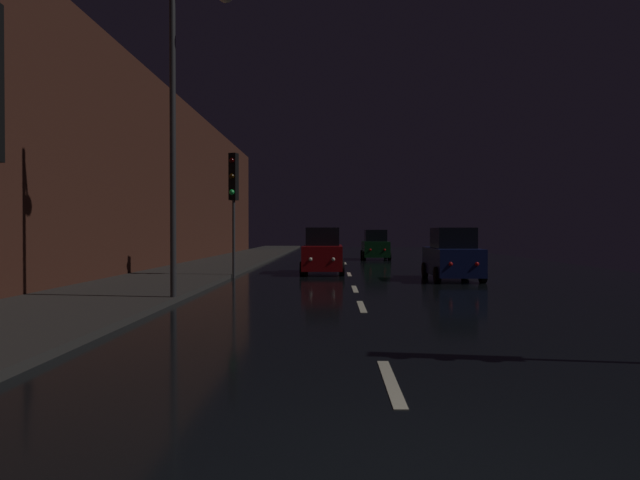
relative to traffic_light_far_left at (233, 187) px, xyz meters
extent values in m
cube|color=black|center=(4.74, 5.82, -3.70)|extent=(26.48, 84.00, 0.02)
cube|color=#33302D|center=(-2.29, 5.82, -3.61)|extent=(4.40, 84.00, 0.15)
cube|color=#472319|center=(-4.89, 2.32, 1.01)|extent=(0.80, 63.00, 9.39)
cube|color=beige|center=(4.74, -15.68, -3.68)|extent=(0.16, 2.20, 0.01)
cube|color=beige|center=(4.74, -8.63, -3.68)|extent=(0.16, 2.20, 0.01)
cube|color=beige|center=(4.74, -4.30, -3.68)|extent=(0.16, 2.20, 0.01)
cube|color=beige|center=(4.74, 2.13, -3.68)|extent=(0.16, 2.20, 0.01)
cube|color=beige|center=(4.74, 10.88, -3.68)|extent=(0.16, 2.20, 0.01)
cylinder|color=#38383A|center=(0.01, 0.02, -2.11)|extent=(0.12, 0.12, 3.16)
cube|color=black|center=(0.01, 0.02, 0.42)|extent=(0.38, 0.40, 1.90)
sphere|color=black|center=(-0.04, -0.15, 1.05)|extent=(0.22, 0.22, 0.22)
sphere|color=black|center=(-0.04, -0.15, 0.42)|extent=(0.22, 0.22, 0.22)
sphere|color=#19D84C|center=(-0.04, -0.15, -0.22)|extent=(0.22, 0.22, 0.22)
cylinder|color=#2D2D30|center=(-0.19, -7.91, 0.44)|extent=(0.16, 0.16, 8.26)
cube|color=maroon|center=(3.57, 2.62, -2.95)|extent=(1.72, 4.01, 1.05)
cube|color=black|center=(3.57, 2.76, -2.02)|extent=(1.46, 2.01, 0.80)
cylinder|color=black|center=(4.41, 1.21, -3.38)|extent=(0.21, 0.61, 0.61)
cylinder|color=black|center=(2.73, 1.21, -3.38)|extent=(0.21, 0.61, 0.61)
cylinder|color=black|center=(4.41, 4.02, -3.38)|extent=(0.21, 0.61, 0.61)
cylinder|color=black|center=(2.73, 4.02, -3.38)|extent=(0.21, 0.61, 0.61)
sphere|color=white|center=(4.04, 0.65, -2.95)|extent=(0.17, 0.17, 0.17)
sphere|color=white|center=(3.09, 0.65, -2.95)|extent=(0.17, 0.17, 0.17)
sphere|color=red|center=(4.04, 4.58, -2.95)|extent=(0.17, 0.17, 0.17)
sphere|color=red|center=(3.09, 4.58, -2.95)|extent=(0.17, 0.17, 0.17)
cube|color=#0F3819|center=(6.91, 15.67, -2.97)|extent=(1.68, 3.92, 1.03)
cube|color=black|center=(6.91, 15.53, -2.06)|extent=(1.43, 1.96, 0.78)
cylinder|color=black|center=(6.08, 17.04, -3.39)|extent=(0.21, 0.60, 0.60)
cylinder|color=black|center=(7.73, 17.04, -3.39)|extent=(0.21, 0.60, 0.60)
cylinder|color=black|center=(6.08, 14.30, -3.39)|extent=(0.21, 0.60, 0.60)
cylinder|color=black|center=(7.73, 14.30, -3.39)|extent=(0.21, 0.60, 0.60)
sphere|color=slate|center=(6.45, 17.59, -2.97)|extent=(0.17, 0.17, 0.17)
sphere|color=slate|center=(7.37, 17.59, -2.97)|extent=(0.17, 0.17, 0.17)
sphere|color=red|center=(6.45, 13.75, -2.97)|extent=(0.17, 0.17, 0.17)
sphere|color=red|center=(7.37, 13.75, -2.97)|extent=(0.17, 0.17, 0.17)
cube|color=#141E51|center=(8.68, -0.60, -2.96)|extent=(1.69, 3.95, 1.03)
cube|color=black|center=(8.68, -0.74, -2.05)|extent=(1.44, 1.98, 0.79)
cylinder|color=black|center=(7.85, 0.79, -3.39)|extent=(0.21, 0.60, 0.60)
cylinder|color=black|center=(9.51, 0.79, -3.39)|extent=(0.21, 0.60, 0.60)
cylinder|color=black|center=(7.85, -1.98, -3.39)|extent=(0.21, 0.60, 0.60)
cylinder|color=black|center=(9.51, -1.98, -3.39)|extent=(0.21, 0.60, 0.60)
sphere|color=slate|center=(8.22, 1.34, -2.96)|extent=(0.17, 0.17, 0.17)
sphere|color=slate|center=(9.15, 1.34, -2.96)|extent=(0.17, 0.17, 0.17)
sphere|color=red|center=(8.22, -2.53, -2.96)|extent=(0.17, 0.17, 0.17)
sphere|color=red|center=(9.15, -2.53, -2.96)|extent=(0.17, 0.17, 0.17)
camera|label=1|loc=(4.03, -22.65, -1.82)|focal=31.57mm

